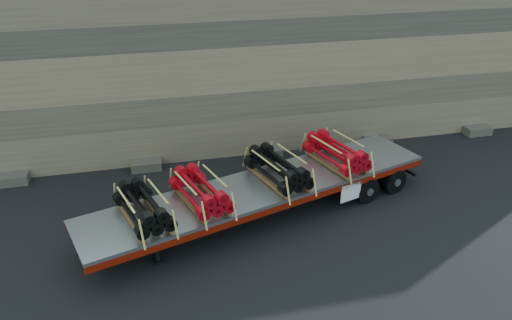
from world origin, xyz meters
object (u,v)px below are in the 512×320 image
at_px(bundle_midrear, 278,169).
at_px(trailer, 263,201).
at_px(bundle_rear, 336,153).
at_px(bundle_front, 143,208).
at_px(bundle_midfront, 201,192).

bearing_deg(bundle_midrear, trailer, -180.00).
bearing_deg(bundle_rear, bundle_midrear, 180.00).
distance_m(trailer, bundle_front, 4.16).
distance_m(bundle_front, bundle_midfront, 1.81).
relative_size(trailer, bundle_midfront, 5.22).
xyz_separation_m(bundle_midrear, bundle_rear, (2.32, 0.71, -0.01)).
bearing_deg(bundle_midfront, bundle_midrear, 0.00).
relative_size(trailer, bundle_midrear, 4.97).
distance_m(bundle_midrear, bundle_rear, 2.43).
bearing_deg(trailer, bundle_midrear, 0.00).
height_order(trailer, bundle_midfront, bundle_midfront).
bearing_deg(bundle_rear, bundle_midfront, -180.00).
bearing_deg(bundle_midfront, trailer, -0.00).
height_order(bundle_midfront, bundle_midrear, bundle_midrear).
distance_m(bundle_midfront, bundle_rear, 5.23).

